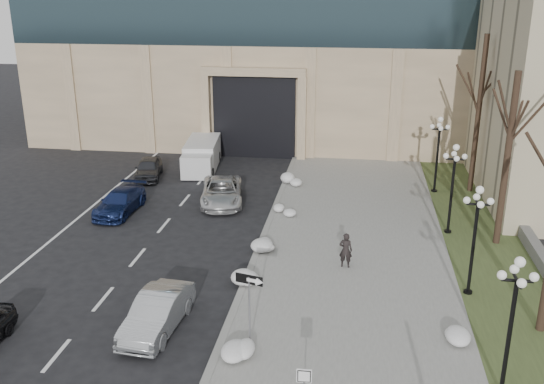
{
  "coord_description": "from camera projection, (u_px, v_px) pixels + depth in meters",
  "views": [
    {
      "loc": [
        3.48,
        -10.71,
        12.23
      ],
      "look_at": [
        -0.14,
        14.24,
        3.5
      ],
      "focal_mm": 40.0,
      "sensor_mm": 36.0,
      "label": 1
    }
  ],
  "objects": [
    {
      "name": "sidewalk",
      "position": [
        352.0,
        270.0,
        27.09
      ],
      "size": [
        9.0,
        40.0,
        0.12
      ],
      "primitive_type": "cube",
      "color": "gray",
      "rests_on": "ground"
    },
    {
      "name": "curb",
      "position": [
        253.0,
        264.0,
        27.69
      ],
      "size": [
        0.3,
        40.0,
        0.14
      ],
      "primitive_type": "cube",
      "color": "gray",
      "rests_on": "ground"
    },
    {
      "name": "grass_strip",
      "position": [
        503.0,
        280.0,
        26.21
      ],
      "size": [
        4.0,
        40.0,
        0.1
      ],
      "primitive_type": "cube",
      "color": "#384522",
      "rests_on": "ground"
    },
    {
      "name": "stone_wall",
      "position": [
        540.0,
        257.0,
        27.71
      ],
      "size": [
        0.5,
        30.0,
        0.7
      ],
      "primitive_type": "cube",
      "color": "slate",
      "rests_on": "ground"
    },
    {
      "name": "car_b",
      "position": [
        157.0,
        313.0,
        22.34
      ],
      "size": [
        1.83,
        4.37,
        1.41
      ],
      "primitive_type": "imported",
      "rotation": [
        0.0,
        0.0,
        -0.08
      ],
      "color": "#A7ABAE",
      "rests_on": "ground"
    },
    {
      "name": "car_c",
      "position": [
        120.0,
        202.0,
        33.81
      ],
      "size": [
        1.97,
        4.5,
        1.29
      ],
      "primitive_type": "imported",
      "rotation": [
        0.0,
        0.0,
        -0.04
      ],
      "color": "navy",
      "rests_on": "ground"
    },
    {
      "name": "car_d",
      "position": [
        222.0,
        192.0,
        35.31
      ],
      "size": [
        3.23,
        5.38,
        1.4
      ],
      "primitive_type": "imported",
      "rotation": [
        0.0,
        0.0,
        0.19
      ],
      "color": "silver",
      "rests_on": "ground"
    },
    {
      "name": "car_e",
      "position": [
        148.0,
        168.0,
        39.88
      ],
      "size": [
        2.31,
        4.13,
        1.33
      ],
      "primitive_type": "imported",
      "rotation": [
        0.0,
        0.0,
        0.2
      ],
      "color": "#323338",
      "rests_on": "ground"
    },
    {
      "name": "pedestrian",
      "position": [
        346.0,
        250.0,
        27.02
      ],
      "size": [
        0.63,
        0.44,
        1.63
      ],
      "primitive_type": "imported",
      "rotation": [
        0.0,
        0.0,
        3.06
      ],
      "color": "black",
      "rests_on": "sidewalk"
    },
    {
      "name": "box_truck",
      "position": [
        202.0,
        156.0,
        41.81
      ],
      "size": [
        2.71,
        6.12,
        1.88
      ],
      "rotation": [
        0.0,
        0.0,
        0.12
      ],
      "color": "silver",
      "rests_on": "ground"
    },
    {
      "name": "one_way_sign",
      "position": [
        254.0,
        289.0,
        20.66
      ],
      "size": [
        1.04,
        0.45,
        2.82
      ],
      "rotation": [
        0.0,
        0.0,
        -0.26
      ],
      "color": "slate",
      "rests_on": "ground"
    },
    {
      "name": "snow_clump_c",
      "position": [
        236.0,
        344.0,
        21.1
      ],
      "size": [
        1.1,
        1.6,
        0.36
      ],
      "primitive_type": "ellipsoid",
      "color": "silver",
      "rests_on": "sidewalk"
    },
    {
      "name": "snow_clump_d",
      "position": [
        248.0,
        282.0,
        25.49
      ],
      "size": [
        1.1,
        1.6,
        0.36
      ],
      "primitive_type": "ellipsoid",
      "color": "silver",
      "rests_on": "sidewalk"
    },
    {
      "name": "snow_clump_e",
      "position": [
        269.0,
        243.0,
        29.26
      ],
      "size": [
        1.1,
        1.6,
        0.36
      ],
      "primitive_type": "ellipsoid",
      "color": "silver",
      "rests_on": "sidewalk"
    },
    {
      "name": "snow_clump_f",
      "position": [
        283.0,
        212.0,
        33.29
      ],
      "size": [
        1.1,
        1.6,
        0.36
      ],
      "primitive_type": "ellipsoid",
      "color": "silver",
      "rests_on": "sidewalk"
    },
    {
      "name": "snow_clump_g",
      "position": [
        291.0,
        182.0,
        38.2
      ],
      "size": [
        1.1,
        1.6,
        0.36
      ],
      "primitive_type": "ellipsoid",
      "color": "silver",
      "rests_on": "sidewalk"
    },
    {
      "name": "snow_clump_i",
      "position": [
        456.0,
        332.0,
        21.82
      ],
      "size": [
        1.1,
        1.6,
        0.36
      ],
      "primitive_type": "ellipsoid",
      "color": "silver",
      "rests_on": "sidewalk"
    },
    {
      "name": "lamppost_a",
      "position": [
        513.0,
        309.0,
        17.97
      ],
      "size": [
        1.18,
        1.18,
        4.76
      ],
      "color": "black",
      "rests_on": "ground"
    },
    {
      "name": "lamppost_b",
      "position": [
        476.0,
        226.0,
        24.05
      ],
      "size": [
        1.18,
        1.18,
        4.76
      ],
      "color": "black",
      "rests_on": "ground"
    },
    {
      "name": "lamppost_c",
      "position": [
        453.0,
        177.0,
        30.13
      ],
      "size": [
        1.18,
        1.18,
        4.76
      ],
      "color": "black",
      "rests_on": "ground"
    },
    {
      "name": "lamppost_d",
      "position": [
        438.0,
        144.0,
        36.21
      ],
      "size": [
        1.18,
        1.18,
        4.76
      ],
      "color": "black",
      "rests_on": "ground"
    },
    {
      "name": "tree_mid",
      "position": [
        510.0,
        136.0,
        28.1
      ],
      "size": [
        3.2,
        3.2,
        8.5
      ],
      "color": "black",
      "rests_on": "ground"
    },
    {
      "name": "tree_far",
      "position": [
        481.0,
        93.0,
        35.37
      ],
      "size": [
        3.2,
        3.2,
        9.5
      ],
      "color": "black",
      "rests_on": "ground"
    }
  ]
}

